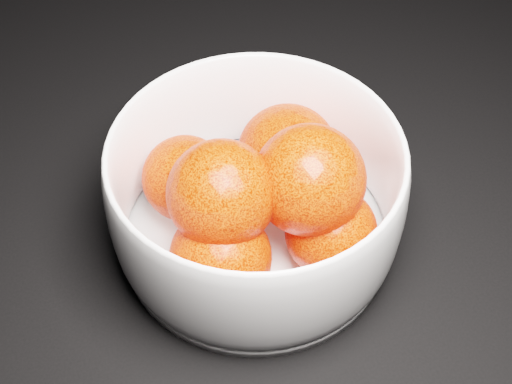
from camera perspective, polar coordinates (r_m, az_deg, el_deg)
name	(u,v)px	position (r m, az deg, el deg)	size (l,w,h in m)	color
bowl	(256,197)	(0.53, 0.00, -0.38)	(0.22, 0.22, 0.11)	white
orange_pile	(262,194)	(0.52, 0.52, -0.18)	(0.16, 0.16, 0.12)	red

